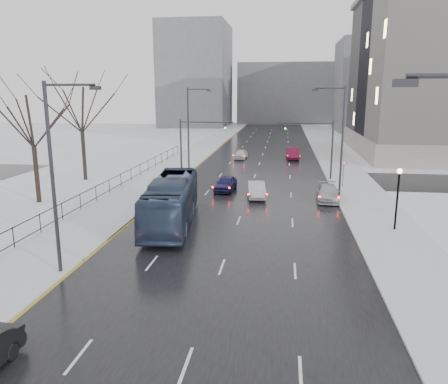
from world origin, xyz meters
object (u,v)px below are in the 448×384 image
at_px(tree_park_d, 39,203).
at_px(mast_signal_left, 190,141).
at_px(tree_park_e, 86,181).
at_px(sedan_right_far, 328,193).
at_px(no_uturn_sign, 344,165).
at_px(lamppost_r_mid, 398,190).
at_px(mast_signal_right, 322,143).
at_px(sedan_center_near, 226,184).
at_px(bus, 171,201).
at_px(streetlight_l_near, 56,170).
at_px(streetlight_l_far, 190,125).
at_px(sedan_right_distant, 293,153).
at_px(sedan_right_near, 256,190).
at_px(sedan_center_far, 241,154).
at_px(streetlight_r_mid, 340,136).

distance_m(tree_park_d, mast_signal_left, 17.96).
height_order(tree_park_e, sedan_right_far, tree_park_e).
bearing_deg(no_uturn_sign, lamppost_r_mid, -82.67).
xyz_separation_m(tree_park_e, mast_signal_right, (25.53, 4.00, 4.11)).
bearing_deg(sedan_center_near, bus, -97.19).
xyz_separation_m(mast_signal_right, sedan_center_near, (-9.64, -7.05, -3.34)).
xyz_separation_m(streetlight_l_near, sedan_right_far, (15.37, 18.34, -4.90)).
bearing_deg(mast_signal_right, streetlight_l_far, 165.52).
height_order(no_uturn_sign, sedan_right_distant, no_uturn_sign).
distance_m(tree_park_d, mast_signal_right, 29.05).
height_order(tree_park_e, lamppost_r_mid, tree_park_e).
distance_m(bus, sedan_right_near, 10.65).
bearing_deg(streetlight_l_near, bus, 70.80).
distance_m(bus, sedan_right_distant, 34.64).
bearing_deg(bus, tree_park_e, 126.25).
bearing_deg(mast_signal_left, sedan_right_far, -33.61).
bearing_deg(lamppost_r_mid, streetlight_l_near, -152.45).
bearing_deg(tree_park_e, bus, -46.93).
distance_m(tree_park_d, sedan_right_distant, 36.61).
height_order(mast_signal_left, no_uturn_sign, mast_signal_left).
relative_size(lamppost_r_mid, bus, 0.35).
height_order(mast_signal_left, sedan_right_near, mast_signal_left).
distance_m(sedan_center_near, sedan_center_far, 21.11).
height_order(lamppost_r_mid, no_uturn_sign, lamppost_r_mid).
bearing_deg(streetlight_l_far, tree_park_e, -141.43).
bearing_deg(lamppost_r_mid, streetlight_r_mid, 105.82).
height_order(streetlight_l_near, sedan_right_near, streetlight_l_near).
bearing_deg(bus, sedan_center_far, 79.82).
distance_m(streetlight_l_far, sedan_center_far, 12.36).
height_order(bus, sedan_center_near, bus).
relative_size(streetlight_l_near, lamppost_r_mid, 2.34).
distance_m(tree_park_d, sedan_right_far, 25.38).
distance_m(streetlight_l_near, bus, 10.95).
xyz_separation_m(streetlight_r_mid, bus, (-12.97, -10.33, -3.89)).
distance_m(streetlight_l_far, lamppost_r_mid, 29.30).
height_order(tree_park_d, bus, tree_park_d).
bearing_deg(sedan_right_near, streetlight_r_mid, 3.10).
distance_m(streetlight_l_near, mast_signal_right, 32.03).
height_order(streetlight_r_mid, lamppost_r_mid, streetlight_r_mid).
relative_size(streetlight_r_mid, mast_signal_right, 1.54).
height_order(sedan_right_near, sedan_right_distant, sedan_right_distant).
relative_size(mast_signal_left, sedan_right_near, 1.48).
height_order(sedan_center_far, sedan_right_distant, sedan_right_distant).
relative_size(streetlight_r_mid, sedan_right_far, 2.14).
bearing_deg(mast_signal_left, sedan_center_far, 72.52).
xyz_separation_m(lamppost_r_mid, mast_signal_right, (-3.67, 18.00, 1.16)).
relative_size(tree_park_e, no_uturn_sign, 5.00).
relative_size(tree_park_e, streetlight_r_mid, 1.35).
distance_m(mast_signal_right, no_uturn_sign, 4.77).
distance_m(streetlight_r_mid, no_uturn_sign, 5.30).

